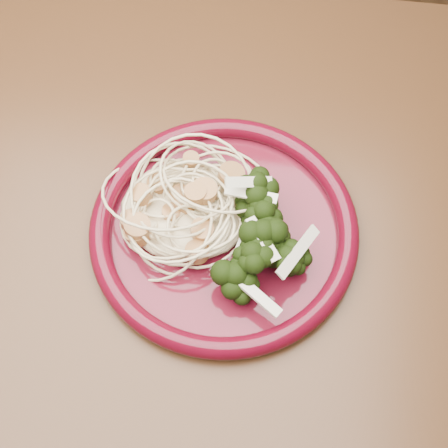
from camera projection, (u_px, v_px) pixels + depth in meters
dining_table at (257, 307)px, 0.70m from camera, size 1.20×0.80×0.75m
dinner_plate at (224, 229)px, 0.63m from camera, size 0.35×0.35×0.02m
spaghetti_pile at (186, 205)px, 0.63m from camera, size 0.17×0.16×0.03m
scallop_cluster at (184, 186)px, 0.60m from camera, size 0.16×0.16×0.04m
broccoli_pile at (273, 243)px, 0.60m from camera, size 0.13×0.16×0.05m
onion_garnish at (275, 228)px, 0.57m from camera, size 0.09×0.10×0.05m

